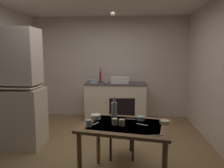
% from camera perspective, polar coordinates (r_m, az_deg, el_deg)
% --- Properties ---
extents(ground_plane, '(5.21, 5.21, 0.00)m').
position_cam_1_polar(ground_plane, '(3.97, -3.51, -16.48)').
color(ground_plane, olive).
extents(wall_back, '(4.12, 0.10, 2.60)m').
position_cam_1_polar(wall_back, '(5.77, -0.56, 4.45)').
color(wall_back, beige).
rests_on(wall_back, ground).
extents(hutch_cabinet, '(0.99, 0.57, 2.07)m').
position_cam_1_polar(hutch_cabinet, '(4.16, -24.45, -2.06)').
color(hutch_cabinet, beige).
rests_on(hutch_cabinet, ground).
extents(counter_cabinet, '(1.52, 0.64, 0.93)m').
position_cam_1_polar(counter_cabinet, '(5.50, 1.01, -4.49)').
color(counter_cabinet, beige).
rests_on(counter_cabinet, ground).
extents(sink_basin, '(0.44, 0.34, 0.15)m').
position_cam_1_polar(sink_basin, '(5.41, 2.10, 1.10)').
color(sink_basin, white).
rests_on(sink_basin, counter_cabinet).
extents(hand_pump, '(0.05, 0.27, 0.39)m').
position_cam_1_polar(hand_pump, '(5.49, -3.06, 2.15)').
color(hand_pump, '#B21E19').
rests_on(hand_pump, counter_cabinet).
extents(mixing_bowl_counter, '(0.23, 0.23, 0.09)m').
position_cam_1_polar(mixing_bowl_counter, '(5.43, -4.85, 0.76)').
color(mixing_bowl_counter, '#9EB2C6').
rests_on(mixing_bowl_counter, counter_cabinet).
extents(stoneware_crock, '(0.11, 0.11, 0.12)m').
position_cam_1_polar(stoneware_crock, '(5.45, -1.52, 0.99)').
color(stoneware_crock, beige).
rests_on(stoneware_crock, counter_cabinet).
extents(dining_table, '(1.23, 0.99, 0.76)m').
position_cam_1_polar(dining_table, '(2.80, 3.71, -12.42)').
color(dining_table, brown).
rests_on(dining_table, ground).
extents(chair_far_side, '(0.44, 0.44, 0.98)m').
position_cam_1_polar(chair_far_side, '(3.44, 2.51, -11.20)').
color(chair_far_side, '#2D2121').
rests_on(chair_far_side, ground).
extents(serving_bowl_wide, '(0.12, 0.12, 0.04)m').
position_cam_1_polar(serving_bowl_wide, '(2.85, 13.63, -9.67)').
color(serving_bowl_wide, beige).
rests_on(serving_bowl_wide, dining_table).
extents(soup_bowl_small, '(0.14, 0.14, 0.06)m').
position_cam_1_polar(soup_bowl_small, '(2.99, -4.30, -8.55)').
color(soup_bowl_small, white).
rests_on(soup_bowl_small, dining_table).
extents(sauce_dish, '(0.10, 0.10, 0.05)m').
position_cam_1_polar(sauce_dish, '(2.94, 7.56, -8.93)').
color(sauce_dish, '#ADD1C1').
rests_on(sauce_dish, dining_table).
extents(teacup_mint, '(0.07, 0.07, 0.08)m').
position_cam_1_polar(teacup_mint, '(2.73, 0.69, -9.87)').
color(teacup_mint, beige).
rests_on(teacup_mint, dining_table).
extents(mug_tall, '(0.07, 0.07, 0.08)m').
position_cam_1_polar(mug_tall, '(2.68, -6.17, -10.19)').
color(mug_tall, '#ADD1C1').
rests_on(mug_tall, dining_table).
extents(mug_dark, '(0.07, 0.07, 0.08)m').
position_cam_1_polar(mug_dark, '(2.70, 2.60, -10.06)').
color(mug_dark, beige).
rests_on(mug_dark, dining_table).
extents(glass_bottle, '(0.07, 0.07, 0.30)m').
position_cam_1_polar(glass_bottle, '(2.92, 0.58, -6.92)').
color(glass_bottle, '#B7BCC1').
rests_on(glass_bottle, dining_table).
extents(table_knife, '(0.19, 0.05, 0.00)m').
position_cam_1_polar(table_knife, '(2.44, 11.29, -13.08)').
color(table_knife, silver).
rests_on(table_knife, dining_table).
extents(teaspoon_near_bowl, '(0.14, 0.06, 0.00)m').
position_cam_1_polar(teaspoon_near_bowl, '(2.98, 4.76, -9.13)').
color(teaspoon_near_bowl, beige).
rests_on(teaspoon_near_bowl, dining_table).
extents(teaspoon_by_cup, '(0.15, 0.09, 0.00)m').
position_cam_1_polar(teaspoon_by_cup, '(2.77, 7.91, -10.50)').
color(teaspoon_by_cup, beige).
rests_on(teaspoon_by_cup, dining_table).
extents(serving_spoon, '(0.08, 0.13, 0.00)m').
position_cam_1_polar(serving_spoon, '(2.78, -4.39, -10.36)').
color(serving_spoon, beige).
rests_on(serving_spoon, dining_table).
extents(pendant_bulb, '(0.08, 0.08, 0.08)m').
position_cam_1_polar(pendant_bulb, '(4.00, 0.20, 17.89)').
color(pendant_bulb, '#F9EFCC').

